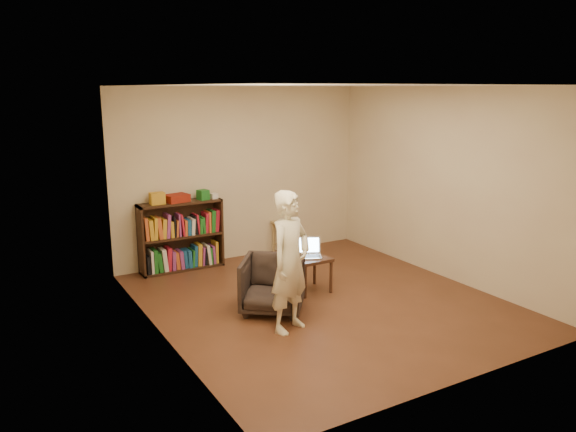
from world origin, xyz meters
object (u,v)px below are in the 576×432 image
stool (286,228)px  person (290,262)px  side_table (310,263)px  armchair (273,285)px  laptop (309,252)px  bookshelf (181,240)px

stool → person: (-1.40, -2.53, 0.35)m
side_table → armchair: bearing=-154.7°
stool → laptop: bearing=-109.7°
laptop → side_table: bearing=-68.6°
armchair → person: bearing=-61.2°
bookshelf → person: person is taller
bookshelf → laptop: 2.01m
armchair → side_table: 0.82m
stool → side_table: (-0.57, -1.64, -0.04)m
armchair → laptop: bearing=65.1°
armchair → stool: bearing=93.6°
laptop → person: person is taller
stool → bookshelf: bearing=177.8°
bookshelf → armchair: bearing=-79.3°
stool → armchair: size_ratio=0.72×
laptop → person: size_ratio=0.27×
side_table → person: 1.28m
stool → side_table: stool is taller
bookshelf → armchair: 2.09m
bookshelf → stool: size_ratio=2.32×
armchair → person: (-0.08, -0.54, 0.44)m
stool → side_table: 1.73m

